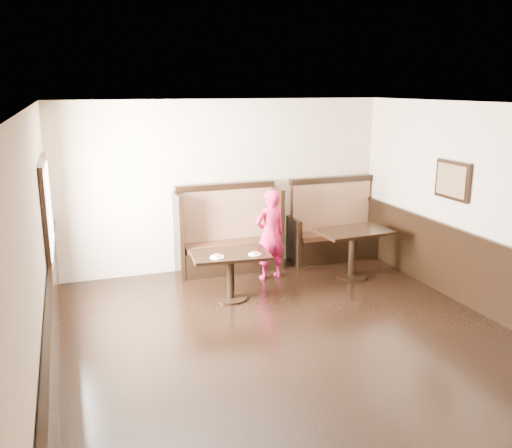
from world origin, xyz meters
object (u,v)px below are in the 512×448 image
booth_main (228,239)px  booth_neighbor (333,232)px  table_neighbor (353,242)px  table_main (231,264)px  child (270,234)px

booth_main → booth_neighbor: bearing=-0.1°
booth_main → table_neighbor: bearing=-29.7°
table_neighbor → table_main: bearing=-176.6°
booth_main → table_main: 1.33m
booth_neighbor → table_main: bearing=-150.9°
table_main → booth_neighbor: bearing=34.7°
booth_main → child: bearing=-50.9°
table_neighbor → child: size_ratio=0.81×
booth_main → child: size_ratio=1.21×
booth_main → table_main: size_ratio=1.52×
booth_main → booth_neighbor: same height
child → booth_main: bearing=-61.6°
booth_main → table_main: booth_main is taller
booth_main → table_main: (-0.35, -1.28, 0.01)m
booth_neighbor → table_main: (-2.30, -1.28, 0.05)m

